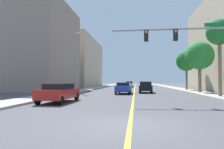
{
  "coord_description": "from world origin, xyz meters",
  "views": [
    {
      "loc": [
        0.21,
        -7.59,
        1.63
      ],
      "look_at": [
        -2.65,
        17.37,
        2.4
      ],
      "focal_mm": 33.14,
      "sensor_mm": 36.0,
      "label": 1
    }
  ],
  "objects_px": {
    "car_black": "(146,87)",
    "street_lamp": "(77,59)",
    "palm_far": "(186,61)",
    "car_white": "(129,84)",
    "palm_near": "(219,33)",
    "palm_mid": "(199,56)",
    "car_blue": "(124,88)",
    "car_red": "(59,92)",
    "traffic_signal_mast": "(197,43)"
  },
  "relations": [
    {
      "from": "palm_far",
      "to": "street_lamp",
      "type": "bearing_deg",
      "value": -153.63
    },
    {
      "from": "palm_near",
      "to": "palm_far",
      "type": "distance_m",
      "value": 14.44
    },
    {
      "from": "palm_far",
      "to": "car_white",
      "type": "xyz_separation_m",
      "value": [
        -10.0,
        17.01,
        -4.13
      ]
    },
    {
      "from": "palm_mid",
      "to": "palm_near",
      "type": "bearing_deg",
      "value": -91.93
    },
    {
      "from": "street_lamp",
      "to": "palm_far",
      "type": "relative_size",
      "value": 1.25
    },
    {
      "from": "car_black",
      "to": "palm_near",
      "type": "bearing_deg",
      "value": -45.05
    },
    {
      "from": "street_lamp",
      "to": "palm_mid",
      "type": "distance_m",
      "value": 16.33
    },
    {
      "from": "palm_near",
      "to": "car_red",
      "type": "relative_size",
      "value": 1.66
    },
    {
      "from": "street_lamp",
      "to": "car_red",
      "type": "bearing_deg",
      "value": -80.09
    },
    {
      "from": "car_black",
      "to": "car_red",
      "type": "height_order",
      "value": "car_black"
    },
    {
      "from": "car_white",
      "to": "car_red",
      "type": "relative_size",
      "value": 0.85
    },
    {
      "from": "car_white",
      "to": "traffic_signal_mast",
      "type": "bearing_deg",
      "value": -79.69
    },
    {
      "from": "car_blue",
      "to": "car_red",
      "type": "height_order",
      "value": "car_blue"
    },
    {
      "from": "car_black",
      "to": "traffic_signal_mast",
      "type": "bearing_deg",
      "value": -73.65
    },
    {
      "from": "car_red",
      "to": "palm_mid",
      "type": "bearing_deg",
      "value": -135.42
    },
    {
      "from": "palm_mid",
      "to": "car_black",
      "type": "relative_size",
      "value": 1.48
    },
    {
      "from": "street_lamp",
      "to": "car_blue",
      "type": "bearing_deg",
      "value": -11.99
    },
    {
      "from": "traffic_signal_mast",
      "to": "car_red",
      "type": "distance_m",
      "value": 10.9
    },
    {
      "from": "palm_near",
      "to": "car_white",
      "type": "distance_m",
      "value": 33.31
    },
    {
      "from": "palm_near",
      "to": "car_blue",
      "type": "relative_size",
      "value": 1.66
    },
    {
      "from": "car_blue",
      "to": "car_white",
      "type": "bearing_deg",
      "value": 91.9
    },
    {
      "from": "car_white",
      "to": "car_red",
      "type": "xyz_separation_m",
      "value": [
        -4.19,
        -37.36,
        -0.02
      ]
    },
    {
      "from": "street_lamp",
      "to": "palm_far",
      "type": "height_order",
      "value": "street_lamp"
    },
    {
      "from": "car_black",
      "to": "street_lamp",
      "type": "bearing_deg",
      "value": -169.83
    },
    {
      "from": "car_black",
      "to": "palm_far",
      "type": "bearing_deg",
      "value": 47.13
    },
    {
      "from": "palm_near",
      "to": "car_white",
      "type": "height_order",
      "value": "palm_near"
    },
    {
      "from": "car_blue",
      "to": "palm_mid",
      "type": "bearing_deg",
      "value": 14.63
    },
    {
      "from": "palm_far",
      "to": "car_red",
      "type": "height_order",
      "value": "palm_far"
    },
    {
      "from": "street_lamp",
      "to": "car_black",
      "type": "bearing_deg",
      "value": 7.4
    },
    {
      "from": "palm_far",
      "to": "car_blue",
      "type": "distance_m",
      "value": 14.32
    },
    {
      "from": "palm_near",
      "to": "car_black",
      "type": "bearing_deg",
      "value": 132.18
    },
    {
      "from": "palm_mid",
      "to": "car_white",
      "type": "distance_m",
      "value": 26.5
    },
    {
      "from": "traffic_signal_mast",
      "to": "street_lamp",
      "type": "xyz_separation_m",
      "value": [
        -12.41,
        11.76,
        0.25
      ]
    },
    {
      "from": "palm_near",
      "to": "car_red",
      "type": "distance_m",
      "value": 16.12
    },
    {
      "from": "palm_far",
      "to": "car_white",
      "type": "distance_m",
      "value": 20.16
    },
    {
      "from": "palm_mid",
      "to": "car_blue",
      "type": "xyz_separation_m",
      "value": [
        -9.89,
        -2.27,
        -4.16
      ]
    },
    {
      "from": "traffic_signal_mast",
      "to": "palm_near",
      "type": "relative_size",
      "value": 1.24
    },
    {
      "from": "car_red",
      "to": "street_lamp",
      "type": "bearing_deg",
      "value": -78.43
    },
    {
      "from": "palm_near",
      "to": "palm_mid",
      "type": "distance_m",
      "value": 7.32
    },
    {
      "from": "palm_far",
      "to": "car_white",
      "type": "height_order",
      "value": "palm_far"
    },
    {
      "from": "car_white",
      "to": "car_red",
      "type": "height_order",
      "value": "car_white"
    },
    {
      "from": "street_lamp",
      "to": "car_red",
      "type": "relative_size",
      "value": 1.79
    },
    {
      "from": "street_lamp",
      "to": "palm_mid",
      "type": "bearing_deg",
      "value": 3.18
    },
    {
      "from": "traffic_signal_mast",
      "to": "car_red",
      "type": "bearing_deg",
      "value": -177.23
    },
    {
      "from": "car_blue",
      "to": "palm_near",
      "type": "bearing_deg",
      "value": -25.29
    },
    {
      "from": "traffic_signal_mast",
      "to": "car_blue",
      "type": "bearing_deg",
      "value": 119.98
    },
    {
      "from": "palm_far",
      "to": "palm_mid",
      "type": "bearing_deg",
      "value": -90.2
    },
    {
      "from": "street_lamp",
      "to": "car_white",
      "type": "bearing_deg",
      "value": 75.85
    },
    {
      "from": "traffic_signal_mast",
      "to": "palm_mid",
      "type": "distance_m",
      "value": 13.26
    },
    {
      "from": "street_lamp",
      "to": "palm_near",
      "type": "bearing_deg",
      "value": -21.36
    }
  ]
}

